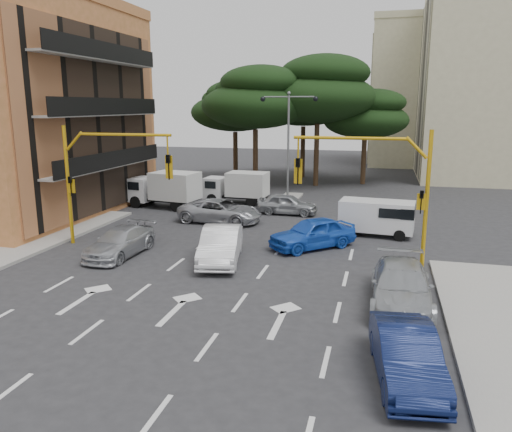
{
  "coord_description": "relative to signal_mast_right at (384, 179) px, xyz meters",
  "views": [
    {
      "loc": [
        6.77,
        -19.74,
        6.97
      ],
      "look_at": [
        0.77,
        3.62,
        1.6
      ],
      "focal_mm": 35.0,
      "sensor_mm": 36.0,
      "label": 1
    }
  ],
  "objects": [
    {
      "name": "car_navy_parked",
      "position": [
        0.8,
        -9.4,
        -3.19
      ],
      "size": [
        2.04,
        4.39,
        1.39
      ],
      "primitive_type": "imported",
      "rotation": [
        0.0,
        0.0,
        0.14
      ],
      "color": "#0D1741",
      "rests_on": "ground"
    },
    {
      "name": "van_white",
      "position": [
        -0.25,
        5.53,
        -2.9
      ],
      "size": [
        4.07,
        2.14,
        1.96
      ],
      "primitive_type": null,
      "rotation": [
        0.0,
        0.0,
        -1.67
      ],
      "color": "white",
      "rests_on": "ground"
    },
    {
      "name": "pine_left_far",
      "position": [
        -13.75,
        23.96,
        3.03
      ],
      "size": [
        8.32,
        8.32,
        9.3
      ],
      "color": "#382616",
      "rests_on": "ground"
    },
    {
      "name": "car_blue_compact",
      "position": [
        -3.27,
        2.19,
        -3.12
      ],
      "size": [
        4.49,
        4.39,
        1.53
      ],
      "primitive_type": "imported",
      "rotation": [
        0.0,
        0.0,
        -0.81
      ],
      "color": "blue",
      "rests_on": "ground"
    },
    {
      "name": "signal_mast_right",
      "position": [
        0.0,
        0.0,
        0.0
      ],
      "size": [
        5.79,
        0.37,
        6.0
      ],
      "color": "gold",
      "rests_on": "ground"
    },
    {
      "name": "box_truck_b",
      "position": [
        -10.26,
        12.42,
        -2.74
      ],
      "size": [
        4.74,
        2.16,
        2.29
      ],
      "primitive_type": null,
      "rotation": [
        0.0,
        0.0,
        1.53
      ],
      "color": "silver",
      "rests_on": "ground"
    },
    {
      "name": "car_silver_cross_a",
      "position": [
        -9.48,
        6.34,
        -3.18
      ],
      "size": [
        5.2,
        2.69,
        1.4
      ],
      "primitive_type": "imported",
      "rotation": [
        0.0,
        0.0,
        1.5
      ],
      "color": "#ABADB4",
      "rests_on": "ground"
    },
    {
      "name": "apartment_beige_far",
      "position": [
        6.15,
        42.01,
        4.47
      ],
      "size": [
        16.2,
        12.15,
        16.7
      ],
      "color": "#C4BC93",
      "rests_on": "ground"
    },
    {
      "name": "pine_right",
      "position": [
        -1.75,
        23.96,
        2.33
      ],
      "size": [
        7.49,
        7.49,
        8.37
      ],
      "color": "#382616",
      "rests_on": "ground"
    },
    {
      "name": "car_silver_parked",
      "position": [
        0.8,
        -4.4,
        -3.14
      ],
      "size": [
        2.13,
        5.15,
        1.49
      ],
      "primitive_type": "imported",
      "rotation": [
        0.0,
        0.0,
        0.01
      ],
      "color": "#9FA3A7",
      "rests_on": "ground"
    },
    {
      "name": "box_truck_a",
      "position": [
        -14.71,
        9.73,
        -2.63
      ],
      "size": [
        5.36,
        2.88,
        2.51
      ],
      "primitive_type": null,
      "rotation": [
        0.0,
        0.0,
        1.42
      ],
      "color": "white",
      "rests_on": "ground"
    },
    {
      "name": "car_silver_cross_b",
      "position": [
        -5.99,
        9.65,
        -3.21
      ],
      "size": [
        3.98,
        1.7,
        1.34
      ],
      "primitive_type": "imported",
      "rotation": [
        0.0,
        0.0,
        1.54
      ],
      "color": "#9EA1A6",
      "rests_on": "ground"
    },
    {
      "name": "pine_left_near",
      "position": [
        -10.75,
        19.96,
        3.72
      ],
      "size": [
        9.15,
        9.15,
        10.23
      ],
      "color": "#382616",
      "rests_on": "ground"
    },
    {
      "name": "median_strip",
      "position": [
        -6.8,
        14.01,
        -3.81
      ],
      "size": [
        1.4,
        6.0,
        0.15
      ],
      "primitive_type": "cube",
      "color": "gray",
      "rests_on": "ground"
    },
    {
      "name": "signal_mast_left",
      "position": [
        -13.61,
        0.0,
        0.0
      ],
      "size": [
        5.79,
        0.37,
        6.0
      ],
      "color": "gold",
      "rests_on": "ground"
    },
    {
      "name": "pine_center",
      "position": [
        -5.75,
        21.96,
        4.41
      ],
      "size": [
        9.98,
        9.98,
        11.16
      ],
      "color": "#382616",
      "rests_on": "ground"
    },
    {
      "name": "car_white_hatch",
      "position": [
        -7.01,
        -1.03,
        -3.1
      ],
      "size": [
        2.59,
        4.98,
        1.56
      ],
      "primitive_type": "imported",
      "rotation": [
        0.0,
        0.0,
        0.21
      ],
      "color": "silver",
      "rests_on": "ground"
    },
    {
      "name": "car_silver_wagon",
      "position": [
        -11.92,
        -1.32,
        -3.23
      ],
      "size": [
        2.01,
        4.55,
        1.3
      ],
      "primitive_type": "imported",
      "rotation": [
        0.0,
        0.0,
        -0.04
      ],
      "color": "#ACAEB4",
      "rests_on": "ground"
    },
    {
      "name": "ground",
      "position": [
        -6.8,
        -1.99,
        -3.88
      ],
      "size": [
        120.0,
        120.0,
        0.0
      ],
      "primitive_type": "plane",
      "color": "#28282B",
      "rests_on": "ground"
    },
    {
      "name": "street_lamp_center",
      "position": [
        -6.8,
        14.01,
        1.54
      ],
      "size": [
        4.16,
        0.36,
        7.77
      ],
      "color": "slate",
      "rests_on": "median_strip"
    },
    {
      "name": "pine_back",
      "position": [
        -7.75,
        26.96,
        3.72
      ],
      "size": [
        9.15,
        9.15,
        10.23
      ],
      "color": "#382616",
      "rests_on": "ground"
    }
  ]
}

